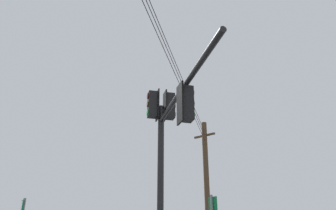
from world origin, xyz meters
TOP-DOWN VIEW (x-y plane):
  - signal_mast_assembly at (-0.55, -0.87)m, footprint 1.73×5.33m
  - utility_pole_wooden at (2.21, 11.07)m, footprint 1.31×1.13m
  - overhead_wire_span at (-1.03, -1.16)m, footprint 6.51×24.46m

SIDE VIEW (x-z plane):
  - signal_mast_assembly at x=-0.55m, z-range 1.37..7.91m
  - utility_pole_wooden at x=2.21m, z-range 0.08..9.50m
  - overhead_wire_span at x=-1.03m, z-range 8.17..9.41m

